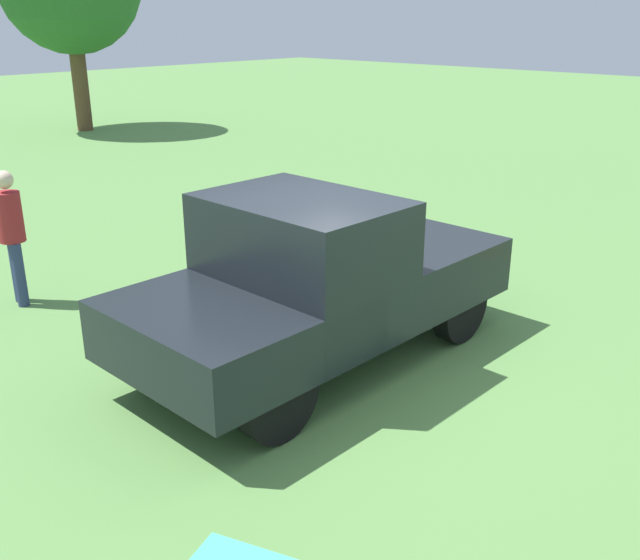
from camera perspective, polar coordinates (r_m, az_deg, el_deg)
ground_plane at (r=7.47m, az=1.51°, el=-7.93°), size 80.00×80.00×0.00m
pickup_truck at (r=7.49m, az=-0.60°, el=0.20°), size 4.46×2.04×1.84m
person_visitor at (r=9.83m, az=-23.27°, el=3.65°), size 0.39×0.39×1.74m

